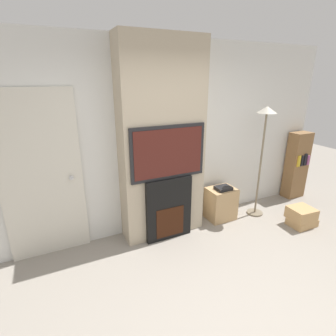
% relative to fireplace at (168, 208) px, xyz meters
% --- Properties ---
extents(ground_plane, '(14.00, 14.00, 0.00)m').
position_rel_fireplace_xyz_m(ground_plane, '(0.00, -1.63, -0.45)').
color(ground_plane, gray).
extents(wall_back, '(6.00, 0.06, 2.70)m').
position_rel_fireplace_xyz_m(wall_back, '(0.00, 0.40, 0.90)').
color(wall_back, silver).
rests_on(wall_back, ground_plane).
extents(chimney_breast, '(1.16, 0.36, 2.70)m').
position_rel_fireplace_xyz_m(chimney_breast, '(0.00, 0.18, 0.90)').
color(chimney_breast, tan).
rests_on(chimney_breast, ground_plane).
extents(fireplace, '(0.67, 0.15, 0.91)m').
position_rel_fireplace_xyz_m(fireplace, '(0.00, 0.00, 0.00)').
color(fireplace, black).
rests_on(fireplace, ground_plane).
extents(television, '(1.04, 0.07, 0.72)m').
position_rel_fireplace_xyz_m(television, '(0.00, -0.00, 0.82)').
color(television, black).
rests_on(television, fireplace).
extents(floor_lamp, '(0.29, 0.29, 1.79)m').
position_rel_fireplace_xyz_m(floor_lamp, '(1.63, -0.02, 0.93)').
color(floor_lamp, '#726651').
rests_on(floor_lamp, ground_plane).
extents(box_stack, '(0.42, 0.35, 0.30)m').
position_rel_fireplace_xyz_m(box_stack, '(2.00, -0.62, -0.30)').
color(box_stack, tan).
rests_on(box_stack, ground_plane).
extents(media_stand, '(0.44, 0.35, 0.57)m').
position_rel_fireplace_xyz_m(media_stand, '(1.00, 0.11, -0.18)').
color(media_stand, tan).
rests_on(media_stand, ground_plane).
extents(bookshelf, '(0.39, 0.26, 1.25)m').
position_rel_fireplace_xyz_m(bookshelf, '(2.78, 0.21, 0.18)').
color(bookshelf, brown).
rests_on(bookshelf, ground_plane).
extents(entry_door, '(0.94, 0.09, 2.10)m').
position_rel_fireplace_xyz_m(entry_door, '(-1.52, 0.34, 0.60)').
color(entry_door, beige).
rests_on(entry_door, ground_plane).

